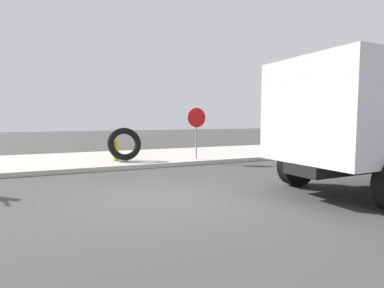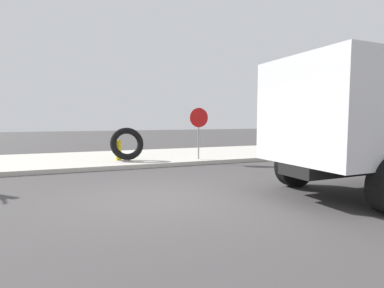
# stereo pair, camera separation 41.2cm
# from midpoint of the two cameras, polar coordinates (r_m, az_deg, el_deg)

# --- Properties ---
(ground_plane) EXTENTS (80.00, 80.00, 0.00)m
(ground_plane) POSITION_cam_midpoint_polar(r_m,az_deg,el_deg) (6.75, -6.49, -10.16)
(ground_plane) COLOR #423F3F
(sidewalk_curb) EXTENTS (36.00, 5.00, 0.15)m
(sidewalk_curb) POSITION_cam_midpoint_polar(r_m,az_deg,el_deg) (13.02, -13.87, -2.71)
(sidewalk_curb) COLOR #BCB7AD
(sidewalk_curb) RESTS_ON ground
(fire_hydrant) EXTENTS (0.23, 0.53, 0.79)m
(fire_hydrant) POSITION_cam_midpoint_polar(r_m,az_deg,el_deg) (11.88, -12.73, -0.98)
(fire_hydrant) COLOR yellow
(fire_hydrant) RESTS_ON sidewalk_curb
(loose_tire) EXTENTS (1.27, 0.58, 1.28)m
(loose_tire) POSITION_cam_midpoint_polar(r_m,az_deg,el_deg) (11.74, -11.19, 0.05)
(loose_tire) COLOR black
(loose_tire) RESTS_ON sidewalk_curb
(stop_sign) EXTENTS (0.76, 0.08, 2.02)m
(stop_sign) POSITION_cam_midpoint_polar(r_m,az_deg,el_deg) (11.87, 2.28, 3.83)
(stop_sign) COLOR gray
(stop_sign) RESTS_ON sidewalk_curb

